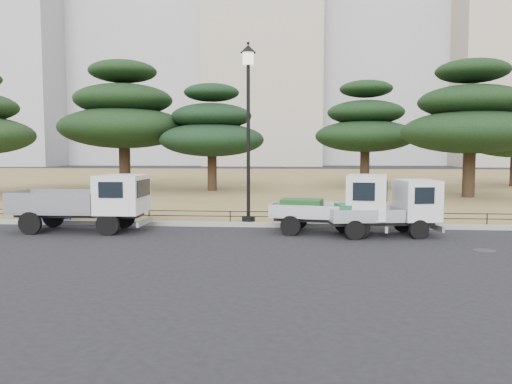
# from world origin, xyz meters

# --- Properties ---
(ground) EXTENTS (220.00, 220.00, 0.00)m
(ground) POSITION_xyz_m (0.00, 0.00, 0.00)
(ground) COLOR black
(lawn) EXTENTS (120.00, 56.00, 0.15)m
(lawn) POSITION_xyz_m (0.00, 30.60, 0.07)
(lawn) COLOR olive
(lawn) RESTS_ON ground
(curb) EXTENTS (120.00, 0.25, 0.16)m
(curb) POSITION_xyz_m (0.00, 2.60, 0.08)
(curb) COLOR gray
(curb) RESTS_ON ground
(truck_large) EXTENTS (4.41, 1.84, 1.91)m
(truck_large) POSITION_xyz_m (-5.60, 1.15, 1.06)
(truck_large) COLOR black
(truck_large) RESTS_ON ground
(truck_kei_front) EXTENTS (3.88, 2.14, 1.94)m
(truck_kei_front) POSITION_xyz_m (2.75, 1.28, 0.97)
(truck_kei_front) COLOR black
(truck_kei_front) RESTS_ON ground
(truck_kei_rear) EXTENTS (3.59, 1.94, 1.79)m
(truck_kei_rear) POSITION_xyz_m (4.38, 1.06, 0.89)
(truck_kei_rear) COLOR black
(truck_kei_rear) RESTS_ON ground
(street_lamp) EXTENTS (0.56, 0.56, 6.31)m
(street_lamp) POSITION_xyz_m (-0.35, 2.90, 4.42)
(street_lamp) COLOR black
(street_lamp) RESTS_ON lawn
(pipe_fence) EXTENTS (38.00, 0.04, 0.40)m
(pipe_fence) POSITION_xyz_m (0.00, 2.75, 0.44)
(pipe_fence) COLOR black
(pipe_fence) RESTS_ON lawn
(tarp_pile) EXTENTS (1.76, 1.49, 1.00)m
(tarp_pile) POSITION_xyz_m (-7.94, 3.12, 0.55)
(tarp_pile) COLOR #1722B3
(tarp_pile) RESTS_ON lawn
(manhole) EXTENTS (0.60, 0.60, 0.01)m
(manhole) POSITION_xyz_m (6.50, -1.20, 0.01)
(manhole) COLOR #2D2D30
(manhole) RESTS_ON ground
(pine_west_near) EXTENTS (8.67, 8.67, 8.67)m
(pine_west_near) POSITION_xyz_m (-10.37, 18.32, 5.15)
(pine_west_near) COLOR black
(pine_west_near) RESTS_ON lawn
(pine_center_left) EXTENTS (6.77, 6.77, 6.89)m
(pine_center_left) POSITION_xyz_m (-4.10, 17.04, 4.13)
(pine_center_left) COLOR black
(pine_center_left) RESTS_ON lawn
(pine_center_right) EXTENTS (7.15, 7.15, 7.59)m
(pine_center_right) POSITION_xyz_m (6.27, 21.40, 4.55)
(pine_center_right) COLOR black
(pine_center_right) RESTS_ON lawn
(pine_east_near) EXTENTS (7.50, 7.50, 7.58)m
(pine_east_near) POSITION_xyz_m (10.96, 13.61, 4.52)
(pine_east_near) COLOR black
(pine_east_near) RESTS_ON lawn
(tower_center_left) EXTENTS (22.00, 20.00, 55.00)m
(tower_center_left) POSITION_xyz_m (-5.00, 85.00, 27.50)
(tower_center_left) COLOR #AAA08C
(tower_center_left) RESTS_ON ground
(tower_east) EXTENTS (20.00, 18.00, 48.00)m
(tower_east) POSITION_xyz_m (40.00, 82.00, 24.00)
(tower_east) COLOR #AAA08C
(tower_east) RESTS_ON ground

